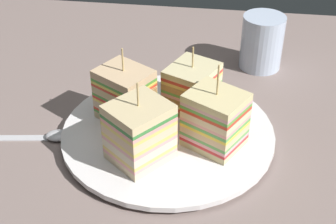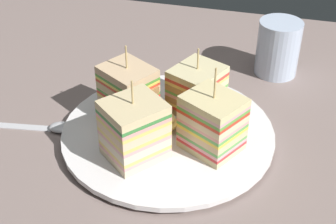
{
  "view_description": "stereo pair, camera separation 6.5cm",
  "coord_description": "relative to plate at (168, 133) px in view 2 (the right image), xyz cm",
  "views": [
    {
      "loc": [
        -7.28,
        52.11,
        41.83
      ],
      "look_at": [
        0.0,
        0.0,
        4.37
      ],
      "focal_mm": 52.01,
      "sensor_mm": 36.0,
      "label": 1
    },
    {
      "loc": [
        -13.6,
        50.83,
        41.83
      ],
      "look_at": [
        0.0,
        0.0,
        4.37
      ],
      "focal_mm": 52.01,
      "sensor_mm": 36.0,
      "label": 2
    }
  ],
  "objects": [
    {
      "name": "spoon",
      "position": [
        17.0,
        2.51,
        -0.44
      ],
      "size": [
        14.43,
        3.86,
        1.0
      ],
      "rotation": [
        0.0,
        0.0,
        3.29
      ],
      "color": "silver",
      "rests_on": "ground_plane"
    },
    {
      "name": "sandwich_wedge_1",
      "position": [
        -6.31,
        2.05,
        4.39
      ],
      "size": [
        8.94,
        8.52,
        11.88
      ],
      "rotation": [
        0.0,
        0.0,
        5.76
      ],
      "color": "beige",
      "rests_on": "plate"
    },
    {
      "name": "chip_pile",
      "position": [
        1.23,
        0.43,
        1.32
      ],
      "size": [
        6.01,
        7.6,
        1.64
      ],
      "color": "#E4B35C",
      "rests_on": "plate"
    },
    {
      "name": "drinking_glass",
      "position": [
        -12.71,
        -21.76,
        3.02
      ],
      "size": [
        6.98,
        6.98,
        9.09
      ],
      "color": "silver",
      "rests_on": "ground_plane"
    },
    {
      "name": "sandwich_wedge_3",
      "position": [
        6.25,
        -2.19,
        4.29
      ],
      "size": [
        8.9,
        8.47,
        10.86
      ],
      "rotation": [
        0.0,
        0.0,
        8.88
      ],
      "color": "beige",
      "rests_on": "plate"
    },
    {
      "name": "ground_plane",
      "position": [
        0.0,
        0.0,
        -1.73
      ],
      "size": [
        118.24,
        89.26,
        1.8
      ],
      "primitive_type": "cube",
      "color": "gray"
    },
    {
      "name": "sandwich_wedge_2",
      "position": [
        -2.55,
        -6.11,
        3.8
      ],
      "size": [
        8.38,
        8.84,
        9.66
      ],
      "rotation": [
        0.0,
        0.0,
        7.42
      ],
      "color": "beige",
      "rests_on": "plate"
    },
    {
      "name": "plate",
      "position": [
        0.0,
        0.0,
        0.0
      ],
      "size": [
        28.95,
        28.95,
        1.37
      ],
      "color": "white",
      "rests_on": "ground_plane"
    },
    {
      "name": "sandwich_wedge_0",
      "position": [
        2.63,
        6.08,
        4.5
      ],
      "size": [
        9.23,
        9.33,
        11.12
      ],
      "rotation": [
        0.0,
        0.0,
        4.02
      ],
      "color": "beige",
      "rests_on": "plate"
    }
  ]
}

